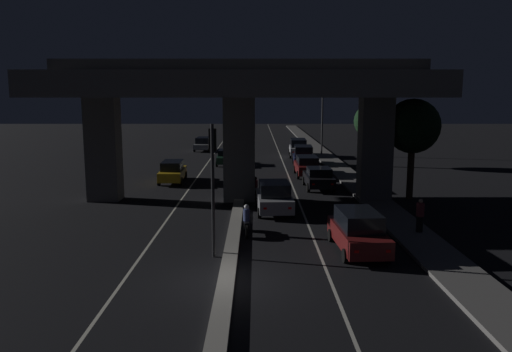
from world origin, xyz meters
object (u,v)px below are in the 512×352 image
car_dark_red_fourth (308,166)px  car_silver_third_oncoming (205,144)px  car_white_sixth (300,147)px  car_dark_blue_fifth (305,155)px  car_dark_red_lead (359,231)px  motorcycle_black_filtering_near (248,222)px  motorcycle_white_filtering_mid (257,189)px  pedestrian_on_sidewalk (421,216)px  street_lamp (321,112)px  car_black_third (320,178)px  car_dark_green_second_oncoming (227,157)px  car_taxi_yellow_lead_oncoming (174,171)px  traffic_light_left_of_median (214,167)px  car_silver_second (276,197)px

car_dark_red_fourth → car_silver_third_oncoming: size_ratio=0.96×
car_white_sixth → car_dark_blue_fifth: bearing=-178.8°
car_dark_red_lead → motorcycle_black_filtering_near: (-4.86, 2.58, -0.28)m
car_dark_red_fourth → motorcycle_white_filtering_mid: bearing=153.3°
motorcycle_white_filtering_mid → pedestrian_on_sidewalk: (7.93, -8.99, 0.38)m
street_lamp → car_black_third: (-2.51, -20.36, -4.08)m
car_dark_red_lead → car_dark_green_second_oncoming: (-7.31, 27.24, -0.17)m
car_black_third → car_dark_red_fourth: bearing=1.8°
car_black_third → car_taxi_yellow_lead_oncoming: car_taxi_yellow_lead_oncoming is taller
car_taxi_yellow_lead_oncoming → car_white_sixth: bearing=143.7°
car_dark_red_lead → car_silver_third_oncoming: (-10.82, 39.72, -0.07)m
street_lamp → motorcycle_black_filtering_near: (-7.49, -32.39, -4.24)m
car_dark_red_lead → car_dark_green_second_oncoming: car_dark_red_lead is taller
car_dark_red_fourth → car_dark_blue_fifth: (0.28, 6.40, 0.10)m
car_dark_green_second_oncoming → car_dark_red_fourth: bearing=44.7°
street_lamp → car_silver_third_oncoming: 14.82m
street_lamp → motorcycle_white_filtering_mid: bearing=-106.8°
traffic_light_left_of_median → car_black_third: size_ratio=1.28×
street_lamp → car_silver_third_oncoming: size_ratio=1.69×
car_dark_red_lead → street_lamp: bearing=-7.1°
car_white_sixth → car_dark_red_lead: bearing=-178.4°
car_dark_red_lead → car_white_sixth: (0.23, 33.55, 0.12)m
traffic_light_left_of_median → car_black_third: (6.29, 15.30, -2.97)m
car_silver_second → motorcycle_black_filtering_near: (-1.51, -4.61, -0.27)m
street_lamp → motorcycle_black_filtering_near: 33.51m
motorcycle_black_filtering_near → car_taxi_yellow_lead_oncoming: bearing=20.0°
motorcycle_black_filtering_near → motorcycle_white_filtering_mid: 8.92m
car_dark_green_second_oncoming → motorcycle_black_filtering_near: size_ratio=2.30×
car_black_third → car_dark_blue_fifth: 12.07m
car_dark_red_lead → car_silver_second: 7.94m
car_dark_red_lead → car_dark_blue_fifth: (0.14, 26.69, 0.07)m
car_dark_blue_fifth → car_taxi_yellow_lead_oncoming: size_ratio=0.92×
car_silver_third_oncoming → motorcycle_black_filtering_near: bearing=11.6°
car_dark_green_second_oncoming → motorcycle_black_filtering_near: 24.78m
car_dark_red_lead → motorcycle_white_filtering_mid: car_dark_red_lead is taller
motorcycle_black_filtering_near → motorcycle_white_filtering_mid: bearing=-4.8°
car_silver_second → car_silver_third_oncoming: 33.37m
car_taxi_yellow_lead_oncoming → pedestrian_on_sidewalk: bearing=42.2°
car_silver_second → car_black_third: size_ratio=0.94×
street_lamp → car_silver_second: size_ratio=2.01×
car_dark_blue_fifth → car_dark_green_second_oncoming: size_ratio=0.95×
street_lamp → car_dark_red_lead: (-2.62, -34.97, -3.97)m
street_lamp → motorcycle_black_filtering_near: bearing=-103.0°
car_white_sixth → car_taxi_yellow_lead_oncoming: size_ratio=1.01×
car_dark_red_lead → car_silver_second: size_ratio=1.13×
traffic_light_left_of_median → car_dark_green_second_oncoming: 28.11m
car_silver_third_oncoming → motorcycle_white_filtering_mid: car_silver_third_oncoming is taller
car_silver_third_oncoming → motorcycle_black_filtering_near: 37.61m
car_dark_red_lead → pedestrian_on_sidewalk: 4.29m
car_silver_second → motorcycle_white_filtering_mid: size_ratio=2.09×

